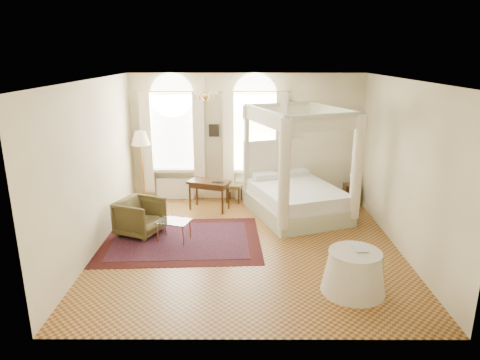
# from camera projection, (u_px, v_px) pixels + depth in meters

# --- Properties ---
(ground) EXTENTS (6.00, 6.00, 0.00)m
(ground) POSITION_uv_depth(u_px,v_px,m) (248.00, 245.00, 8.73)
(ground) COLOR #A3722F
(ground) RESTS_ON ground
(room_walls) EXTENTS (6.00, 6.00, 6.00)m
(room_walls) POSITION_uv_depth(u_px,v_px,m) (249.00, 151.00, 8.17)
(room_walls) COLOR #FFEBC2
(room_walls) RESTS_ON ground
(window_left) EXTENTS (1.62, 0.27, 3.29)m
(window_left) POSITION_uv_depth(u_px,v_px,m) (173.00, 145.00, 11.07)
(window_left) COLOR silver
(window_left) RESTS_ON room_walls
(window_right) EXTENTS (1.62, 0.27, 3.29)m
(window_right) POSITION_uv_depth(u_px,v_px,m) (254.00, 145.00, 11.06)
(window_right) COLOR silver
(window_right) RESTS_ON room_walls
(chandelier) EXTENTS (0.51, 0.45, 0.50)m
(chandelier) POSITION_uv_depth(u_px,v_px,m) (206.00, 96.00, 9.06)
(chandelier) COLOR #CA8F43
(chandelier) RESTS_ON room_walls
(wall_pictures) EXTENTS (2.54, 0.03, 0.39)m
(wall_pictures) POSITION_uv_depth(u_px,v_px,m) (250.00, 129.00, 11.04)
(wall_pictures) COLOR black
(wall_pictures) RESTS_ON room_walls
(canopy_bed) EXTENTS (2.61, 2.88, 2.59)m
(canopy_bed) POSITION_uv_depth(u_px,v_px,m) (297.00, 192.00, 10.21)
(canopy_bed) COLOR #B4BB98
(canopy_bed) RESTS_ON ground
(nightstand) EXTENTS (0.39, 0.35, 0.55)m
(nightstand) POSITION_uv_depth(u_px,v_px,m) (351.00, 194.00, 11.02)
(nightstand) COLOR #3E2310
(nightstand) RESTS_ON ground
(nightstand_lamp) EXTENTS (0.30, 0.30, 0.43)m
(nightstand_lamp) POSITION_uv_depth(u_px,v_px,m) (356.00, 173.00, 10.90)
(nightstand_lamp) COLOR #CA8F43
(nightstand_lamp) RESTS_ON nightstand
(writing_desk) EXTENTS (1.11, 0.82, 0.75)m
(writing_desk) POSITION_uv_depth(u_px,v_px,m) (209.00, 185.00, 10.57)
(writing_desk) COLOR #3E2310
(writing_desk) RESTS_ON ground
(laptop) EXTENTS (0.34, 0.22, 0.03)m
(laptop) POSITION_uv_depth(u_px,v_px,m) (218.00, 181.00, 10.47)
(laptop) COLOR black
(laptop) RESTS_ON writing_desk
(stool) EXTENTS (0.52, 0.52, 0.49)m
(stool) POSITION_uv_depth(u_px,v_px,m) (234.00, 187.00, 11.20)
(stool) COLOR #49411F
(stool) RESTS_ON ground
(armchair) EXTENTS (1.12, 1.11, 0.79)m
(armchair) POSITION_uv_depth(u_px,v_px,m) (140.00, 217.00, 9.18)
(armchair) COLOR #41381C
(armchair) RESTS_ON ground
(coffee_table) EXTENTS (0.76, 0.62, 0.45)m
(coffee_table) POSITION_uv_depth(u_px,v_px,m) (174.00, 223.00, 8.84)
(coffee_table) COLOR silver
(coffee_table) RESTS_ON ground
(floor_lamp) EXTENTS (0.49, 0.49, 1.89)m
(floor_lamp) POSITION_uv_depth(u_px,v_px,m) (141.00, 142.00, 10.87)
(floor_lamp) COLOR #CA8F43
(floor_lamp) RESTS_ON ground
(oriental_rug) EXTENTS (3.42, 2.54, 0.01)m
(oriental_rug) POSITION_uv_depth(u_px,v_px,m) (181.00, 240.00, 8.95)
(oriental_rug) COLOR #400F10
(oriental_rug) RESTS_ON ground
(side_table) EXTENTS (1.04, 1.04, 0.71)m
(side_table) POSITION_uv_depth(u_px,v_px,m) (354.00, 272.00, 6.96)
(side_table) COLOR white
(side_table) RESTS_ON ground
(book) EXTENTS (0.23, 0.29, 0.03)m
(book) POSITION_uv_depth(u_px,v_px,m) (354.00, 249.00, 6.92)
(book) COLOR black
(book) RESTS_ON side_table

